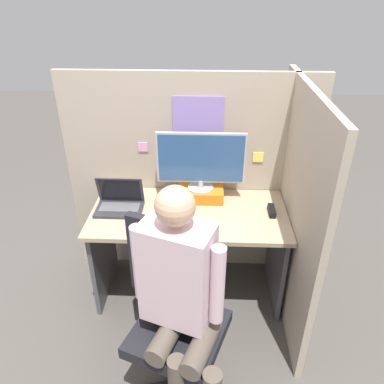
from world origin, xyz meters
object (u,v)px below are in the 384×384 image
Objects in this scene: monitor at (201,160)px; stapler at (272,211)px; laptop at (120,203)px; office_chair at (173,310)px; person at (180,295)px; carrot_toy at (188,223)px; paper_box at (201,193)px.

stapler is at bearing -20.37° from monitor.
laptop is 0.85m from office_chair.
monitor reaches higher than laptop.
stapler is 0.10× the size of person.
stapler is 1.00m from person.
laptop is at bearing 159.46° from carrot_toy.
monitor is 0.61× the size of office_chair.
monitor reaches higher than paper_box.
monitor is at bearing 159.63° from stapler.
monitor is 0.63m from laptop.
carrot_toy is at bearing -101.76° from paper_box.
office_chair reaches higher than carrot_toy.
laptop is 0.97m from person.
monitor is (0.00, 0.00, 0.26)m from paper_box.
laptop is at bearing 119.40° from person.
paper_box is 0.32× the size of office_chair.
laptop reaches higher than carrot_toy.
person reaches higher than monitor.
paper_box is at bearing 78.24° from carrot_toy.
office_chair is (0.42, -0.70, -0.24)m from laptop.
office_chair reaches higher than stapler.
paper_box reaches higher than stapler.
person is (-0.07, -1.01, -0.24)m from monitor.
paper_box is at bearing 16.94° from laptop.
stapler is 0.58m from carrot_toy.
monitor is at bearing 85.89° from person.
carrot_toy is at bearing -20.54° from laptop.
paper_box is 0.35m from carrot_toy.
person reaches higher than stapler.
monitor is 0.59m from stapler.
monitor is 0.45m from carrot_toy.
office_chair is (-0.05, -0.52, -0.22)m from carrot_toy.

